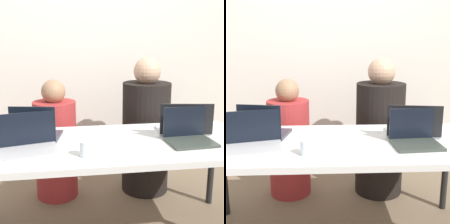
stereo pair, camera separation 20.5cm
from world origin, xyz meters
TOP-DOWN VIEW (x-y plane):
  - back_wall at (0.00, 1.33)m, footprint 4.79×0.10m
  - desk at (0.00, 0.00)m, footprint 1.84×0.79m
  - person_on_left at (-0.40, 0.68)m, footprint 0.42×0.42m
  - person_on_right at (0.40, 0.68)m, footprint 0.47×0.47m
  - laptop_back_left at (-0.50, 0.13)m, footprint 0.33×0.30m
  - laptop_back_right at (0.51, 0.11)m, footprint 0.39×0.29m
  - laptop_front_left at (-0.53, -0.09)m, footprint 0.40×0.31m
  - laptop_front_right at (0.48, -0.07)m, footprint 0.31×0.26m
  - water_glass_left at (-0.20, -0.22)m, footprint 0.07×0.07m

SIDE VIEW (x-z plane):
  - person_on_left at x=-0.40m, z-range -0.06..0.97m
  - person_on_right at x=0.40m, z-range -0.07..1.13m
  - desk at x=0.00m, z-range 0.30..1.00m
  - water_glass_left at x=-0.20m, z-range 0.70..0.79m
  - laptop_front_right at x=0.48m, z-range 0.64..0.86m
  - laptop_front_left at x=-0.53m, z-range 0.64..0.86m
  - laptop_back_right at x=0.51m, z-range 0.64..0.87m
  - laptop_back_left at x=-0.50m, z-range 0.64..0.88m
  - back_wall at x=0.00m, z-range 0.00..2.65m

